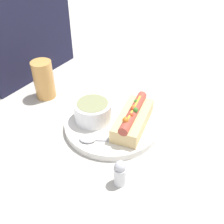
% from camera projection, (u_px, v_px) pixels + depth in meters
% --- Properties ---
extents(ground_plane, '(4.00, 4.00, 0.00)m').
position_uv_depth(ground_plane, '(112.00, 126.00, 0.71)').
color(ground_plane, '#BCB7AD').
extents(dinner_plate, '(0.25, 0.25, 0.02)m').
position_uv_depth(dinner_plate, '(112.00, 124.00, 0.70)').
color(dinner_plate, white).
rests_on(dinner_plate, ground_plane).
extents(hot_dog, '(0.17, 0.10, 0.07)m').
position_uv_depth(hot_dog, '(133.00, 118.00, 0.67)').
color(hot_dog, '#E5C17F').
rests_on(hot_dog, dinner_plate).
extents(soup_bowl, '(0.10, 0.10, 0.05)m').
position_uv_depth(soup_bowl, '(93.00, 110.00, 0.69)').
color(soup_bowl, white).
rests_on(soup_bowl, dinner_plate).
extents(spoon, '(0.09, 0.14, 0.01)m').
position_uv_depth(spoon, '(95.00, 139.00, 0.64)').
color(spoon, '#B7B7BC').
rests_on(spoon, dinner_plate).
extents(drinking_glass, '(0.06, 0.06, 0.12)m').
position_uv_depth(drinking_glass, '(44.00, 80.00, 0.79)').
color(drinking_glass, '#D8994C').
rests_on(drinking_glass, ground_plane).
extents(salt_shaker, '(0.03, 0.03, 0.07)m').
position_uv_depth(salt_shaker, '(120.00, 173.00, 0.54)').
color(salt_shaker, silver).
rests_on(salt_shaker, ground_plane).
extents(seated_diner, '(0.34, 0.15, 0.54)m').
position_uv_depth(seated_diner, '(12.00, 3.00, 0.81)').
color(seated_diner, '#1E1E38').
rests_on(seated_diner, ground_plane).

